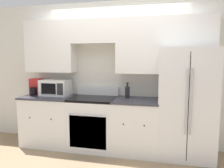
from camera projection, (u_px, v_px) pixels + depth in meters
ground_plane at (108, 157)px, 3.54m from camera, size 12.00×12.00×0.00m
wall_back at (117, 62)px, 3.91m from camera, size 8.00×0.39×2.60m
lower_cabinets_left at (50, 120)px, 4.05m from camera, size 0.93×0.64×0.91m
lower_cabinets_right at (136, 126)px, 3.69m from camera, size 0.75×0.64×0.91m
oven_range at (93, 123)px, 3.86m from camera, size 0.79×0.65×1.07m
refrigerator at (186, 103)px, 3.51m from camera, size 0.86×0.76×1.76m
microwave at (56, 87)px, 4.04m from camera, size 0.51×0.39×0.29m
bottle at (127, 92)px, 3.77m from camera, size 0.08×0.08×0.27m
coffee_maker at (36, 87)px, 4.10m from camera, size 0.19×0.27×0.30m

